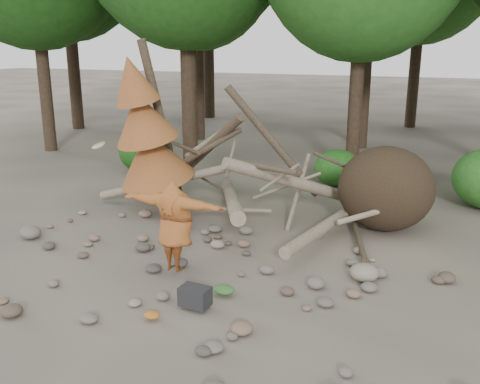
% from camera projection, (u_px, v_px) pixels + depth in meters
% --- Properties ---
extents(ground, '(120.00, 120.00, 0.00)m').
position_uv_depth(ground, '(206.00, 287.00, 9.62)').
color(ground, '#514C44').
rests_on(ground, ground).
extents(deadfall_pile, '(8.55, 5.24, 3.30)m').
position_uv_depth(deadfall_pile, '(360.00, 189.00, 12.45)').
color(deadfall_pile, '#332619').
rests_on(deadfall_pile, ground).
extents(dead_conifer, '(2.06, 2.16, 4.35)m').
position_uv_depth(dead_conifer, '(147.00, 132.00, 13.15)').
color(dead_conifer, '#4C3F30').
rests_on(dead_conifer, ground).
extents(bush_left, '(1.80, 1.80, 1.44)m').
position_uv_depth(bush_left, '(146.00, 151.00, 17.79)').
color(bush_left, '#1C4E15').
rests_on(bush_left, ground).
extents(bush_mid, '(1.40, 1.40, 1.12)m').
position_uv_depth(bush_mid, '(337.00, 168.00, 16.18)').
color(bush_mid, '#26631C').
rests_on(bush_mid, ground).
extents(frisbee_thrower, '(2.48, 0.97, 2.47)m').
position_uv_depth(frisbee_thrower, '(175.00, 226.00, 9.95)').
color(frisbee_thrower, '#964F21').
rests_on(frisbee_thrower, ground).
extents(backpack, '(0.51, 0.36, 0.33)m').
position_uv_depth(backpack, '(195.00, 300.00, 8.82)').
color(backpack, black).
rests_on(backpack, ground).
extents(cloth_green, '(0.37, 0.31, 0.14)m').
position_uv_depth(cloth_green, '(224.00, 292.00, 9.29)').
color(cloth_green, '#316729').
rests_on(cloth_green, ground).
extents(cloth_orange, '(0.27, 0.22, 0.10)m').
position_uv_depth(cloth_orange, '(152.00, 318.00, 8.48)').
color(cloth_orange, '#AC5E1D').
rests_on(cloth_orange, ground).
extents(boulder_mid_right, '(0.54, 0.49, 0.32)m').
position_uv_depth(boulder_mid_right, '(364.00, 272.00, 9.86)').
color(boulder_mid_right, gray).
rests_on(boulder_mid_right, ground).
extents(boulder_mid_left, '(0.49, 0.44, 0.29)m').
position_uv_depth(boulder_mid_left, '(30.00, 232.00, 11.95)').
color(boulder_mid_left, '#696359').
rests_on(boulder_mid_left, ground).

